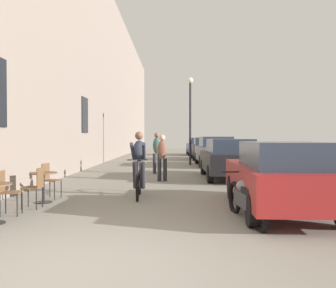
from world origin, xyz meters
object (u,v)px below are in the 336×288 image
Objects in this scene: parked_car_nearest at (279,176)px; parked_car_fifth at (198,146)px; parked_car_fourth at (205,148)px; pedestrian_near at (162,155)px; street_lamp at (190,110)px; cafe_table_mid at (44,181)px; cafe_chair_mid_toward_wall at (49,178)px; cyclist_on_bicycle at (139,166)px; parked_car_third at (214,151)px; cafe_chair_near_toward_street at (7,189)px; parked_motorcycle at (246,199)px; cafe_chair_mid_toward_street at (36,185)px; parked_car_second at (228,158)px; pedestrian_mid at (157,150)px.

parked_car_nearest is 0.97× the size of parked_car_fifth.
parked_car_fifth is at bearing 90.92° from parked_car_fourth.
pedestrian_near is 7.67m from street_lamp.
street_lamp is at bearing 70.40° from cafe_table_mid.
cafe_chair_mid_toward_wall is 0.51× the size of cyclist_on_bicycle.
parked_car_nearest is 0.96× the size of parked_car_fourth.
parked_car_third reaches higher than parked_car_fifth.
pedestrian_near is 0.38× the size of parked_car_fourth.
cafe_chair_near_toward_street reaches higher than parked_motorcycle.
cafe_chair_mid_toward_street is at bearing -114.69° from parked_car_third.
cafe_chair_mid_toward_street is 0.21× the size of parked_car_fifth.
parked_car_third is 12.54m from parked_motorcycle.
cafe_chair_mid_toward_wall is at bearing 163.49° from parked_car_nearest.
parked_car_nearest is at bearing 41.45° from parked_motorcycle.
parked_car_second is 0.97× the size of parked_car_fourth.
parked_car_third is (5.34, 10.77, 0.30)m from cafe_table_mid.
cafe_chair_near_toward_street is at bearing -136.72° from cyclist_on_bicycle.
parked_car_second is at bearing -90.29° from parked_car_fifth.
parked_motorcycle is at bearing -4.66° from cafe_chair_near_toward_street.
parked_car_second is (5.37, 6.23, 0.26)m from cafe_chair_near_toward_street.
cafe_chair_mid_toward_street is 0.21× the size of parked_car_second.
cyclist_on_bicycle is 10.86m from street_lamp.
cafe_chair_mid_toward_wall is 0.20× the size of parked_car_third.
street_lamp is (1.35, 7.22, 2.18)m from pedestrian_near.
parked_car_nearest is 5.87m from parked_car_second.
street_lamp is (4.27, 12.72, 2.59)m from cafe_chair_near_toward_street.
parked_car_nearest is 11.76m from parked_car_third.
cafe_chair_near_toward_street is at bearing -118.03° from pedestrian_near.
pedestrian_near reaches higher than cafe_chair_mid_toward_street.
cyclist_on_bicycle is at bearing -107.76° from parked_car_third.
parked_motorcycle is at bearing -88.26° from street_lamp.
parked_car_third is at bearing 68.28° from pedestrian_near.
cafe_chair_near_toward_street is 24.17m from parked_car_fifth.
parked_car_third is (3.15, 9.85, 0.01)m from cyclist_on_bicycle.
cafe_chair_mid_toward_street is 0.21× the size of parked_car_nearest.
parked_car_third reaches higher than parked_car_fourth.
cafe_chair_mid_toward_wall is (0.15, 1.95, 0.00)m from cafe_chair_near_toward_street.
street_lamp is 1.14× the size of parked_car_fifth.
parked_car_nearest is at bearing -63.24° from pedestrian_near.
street_lamp is at bearing 71.75° from cafe_chair_mid_toward_street.
parked_motorcycle is (4.37, -1.05, -0.11)m from cafe_chair_mid_toward_street.
pedestrian_mid reaches higher than parked_car_fifth.
parked_car_fifth is (3.04, 21.28, -0.02)m from cyclist_on_bicycle.
parked_car_fifth is (2.53, 18.05, -0.14)m from pedestrian_near.
parked_car_fifth is at bearing 90.15° from parked_car_nearest.
parked_car_fifth is 2.00× the size of parked_motorcycle.
pedestrian_mid reaches higher than cyclist_on_bicycle.
pedestrian_mid is 0.40× the size of parked_car_fourth.
pedestrian_near reaches higher than parked_car_second.
cafe_chair_mid_toward_street is 7.53m from parked_car_second.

